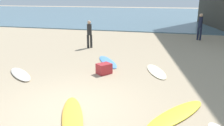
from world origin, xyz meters
TOP-DOWN VIEW (x-y plane):
  - ground_plane at (0.00, 0.00)m, footprint 120.00×120.00m
  - ocean_water at (0.00, 34.41)m, footprint 120.00×40.00m
  - surfboard_0 at (-0.27, 4.71)m, footprint 1.66×2.19m
  - surfboard_2 at (2.86, 0.29)m, footprint 1.81×2.33m
  - surfboard_3 at (-3.14, 2.05)m, footprint 1.88×1.70m
  - surfboard_4 at (2.08, 3.83)m, footprint 1.24×2.06m
  - surfboard_5 at (0.27, -0.54)m, footprint 1.52×2.43m
  - beachgoer_near at (4.46, 11.93)m, footprint 0.39×0.39m
  - beachgoer_mid at (-2.19, 7.50)m, footprint 0.39×0.39m
  - beach_cooler at (0.04, 3.08)m, footprint 0.67×0.69m

SIDE VIEW (x-z plane):
  - ground_plane at x=0.00m, z-range 0.00..0.00m
  - surfboard_4 at x=2.08m, z-range 0.00..0.06m
  - surfboard_0 at x=-0.27m, z-range 0.00..0.06m
  - surfboard_2 at x=2.86m, z-range 0.00..0.07m
  - ocean_water at x=0.00m, z-range 0.00..0.08m
  - surfboard_5 at x=0.27m, z-range 0.00..0.08m
  - surfboard_3 at x=-3.14m, z-range 0.00..0.09m
  - beach_cooler at x=0.04m, z-range 0.00..0.42m
  - beachgoer_mid at x=-2.19m, z-range 0.09..1.73m
  - beachgoer_near at x=4.46m, z-range 0.12..1.98m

